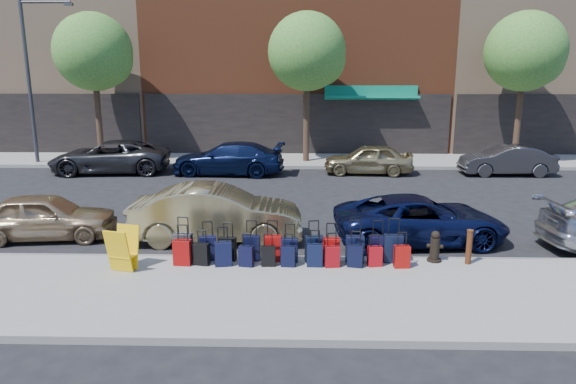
{
  "coord_description": "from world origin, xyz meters",
  "views": [
    {
      "loc": [
        0.23,
        -16.33,
        4.53
      ],
      "look_at": [
        -0.14,
        -1.5,
        1.07
      ],
      "focal_mm": 32.0,
      "sensor_mm": 36.0,
      "label": 1
    }
  ],
  "objects_px": {
    "display_rack": "(123,249)",
    "car_near_0": "(45,216)",
    "tree_left": "(96,54)",
    "car_far_1": "(228,158)",
    "car_far_3": "(507,160)",
    "streetlight": "(32,70)",
    "tree_center": "(310,54)",
    "car_near_1": "(217,214)",
    "car_near_2": "(420,220)",
    "car_far_2": "(368,159)",
    "suitcase_front_5": "(290,250)",
    "bollard": "(469,246)",
    "car_far_0": "(110,157)",
    "fire_hydrant": "(435,247)",
    "tree_right": "(528,54)"
  },
  "relations": [
    {
      "from": "car_near_1",
      "to": "car_far_2",
      "type": "height_order",
      "value": "car_near_1"
    },
    {
      "from": "bollard",
      "to": "car_near_0",
      "type": "bearing_deg",
      "value": 169.47
    },
    {
      "from": "tree_right",
      "to": "car_far_2",
      "type": "height_order",
      "value": "tree_right"
    },
    {
      "from": "car_far_3",
      "to": "streetlight",
      "type": "bearing_deg",
      "value": -95.52
    },
    {
      "from": "tree_center",
      "to": "car_far_0",
      "type": "bearing_deg",
      "value": -163.77
    },
    {
      "from": "tree_center",
      "to": "car_far_2",
      "type": "relative_size",
      "value": 1.82
    },
    {
      "from": "tree_right",
      "to": "car_far_3",
      "type": "distance_m",
      "value": 5.74
    },
    {
      "from": "bollard",
      "to": "car_far_3",
      "type": "distance_m",
      "value": 12.76
    },
    {
      "from": "car_near_0",
      "to": "display_rack",
      "type": "bearing_deg",
      "value": -137.36
    },
    {
      "from": "streetlight",
      "to": "car_far_1",
      "type": "xyz_separation_m",
      "value": [
        9.74,
        -2.24,
        -3.93
      ]
    },
    {
      "from": "fire_hydrant",
      "to": "bollard",
      "type": "xyz_separation_m",
      "value": [
        0.75,
        -0.16,
        0.08
      ]
    },
    {
      "from": "tree_center",
      "to": "car_near_1",
      "type": "relative_size",
      "value": 1.56
    },
    {
      "from": "suitcase_front_5",
      "to": "car_far_0",
      "type": "xyz_separation_m",
      "value": [
        -8.55,
        11.66,
        0.3
      ]
    },
    {
      "from": "car_near_0",
      "to": "tree_left",
      "type": "bearing_deg",
      "value": 6.93
    },
    {
      "from": "tree_center",
      "to": "suitcase_front_5",
      "type": "distance_m",
      "value": 15.19
    },
    {
      "from": "suitcase_front_5",
      "to": "car_near_0",
      "type": "relative_size",
      "value": 0.25
    },
    {
      "from": "tree_right",
      "to": "car_far_3",
      "type": "height_order",
      "value": "tree_right"
    },
    {
      "from": "suitcase_front_5",
      "to": "bollard",
      "type": "bearing_deg",
      "value": 3.86
    },
    {
      "from": "tree_center",
      "to": "bollard",
      "type": "bearing_deg",
      "value": -76.22
    },
    {
      "from": "tree_center",
      "to": "tree_left",
      "type": "bearing_deg",
      "value": 180.0
    },
    {
      "from": "display_rack",
      "to": "car_near_0",
      "type": "distance_m",
      "value": 4.06
    },
    {
      "from": "bollard",
      "to": "fire_hydrant",
      "type": "bearing_deg",
      "value": 168.08
    },
    {
      "from": "tree_center",
      "to": "bollard",
      "type": "height_order",
      "value": "tree_center"
    },
    {
      "from": "tree_center",
      "to": "car_near_2",
      "type": "bearing_deg",
      "value": -77.09
    },
    {
      "from": "tree_right",
      "to": "car_far_1",
      "type": "distance_m",
      "value": 15.24
    },
    {
      "from": "car_near_1",
      "to": "car_far_0",
      "type": "bearing_deg",
      "value": 31.79
    },
    {
      "from": "tree_left",
      "to": "car_far_1",
      "type": "relative_size",
      "value": 1.44
    },
    {
      "from": "car_far_1",
      "to": "car_far_2",
      "type": "height_order",
      "value": "car_far_1"
    },
    {
      "from": "car_far_3",
      "to": "fire_hydrant",
      "type": "bearing_deg",
      "value": -28.24
    },
    {
      "from": "bollard",
      "to": "car_near_2",
      "type": "relative_size",
      "value": 0.18
    },
    {
      "from": "car_near_1",
      "to": "car_far_0",
      "type": "height_order",
      "value": "car_near_1"
    },
    {
      "from": "tree_left",
      "to": "display_rack",
      "type": "bearing_deg",
      "value": -67.88
    },
    {
      "from": "tree_center",
      "to": "suitcase_front_5",
      "type": "xyz_separation_m",
      "value": [
        -0.66,
        -14.34,
        -4.97
      ]
    },
    {
      "from": "car_far_1",
      "to": "car_near_1",
      "type": "bearing_deg",
      "value": 10.08
    },
    {
      "from": "tree_center",
      "to": "streetlight",
      "type": "xyz_separation_m",
      "value": [
        -13.44,
        -0.7,
        -0.75
      ]
    },
    {
      "from": "car_near_1",
      "to": "car_far_3",
      "type": "distance_m",
      "value": 15.03
    },
    {
      "from": "car_far_2",
      "to": "car_far_3",
      "type": "height_order",
      "value": "car_far_2"
    },
    {
      "from": "car_near_1",
      "to": "car_far_0",
      "type": "distance_m",
      "value": 11.68
    },
    {
      "from": "streetlight",
      "to": "car_far_0",
      "type": "xyz_separation_m",
      "value": [
        4.23,
        -1.98,
        -3.92
      ]
    },
    {
      "from": "streetlight",
      "to": "bollard",
      "type": "bearing_deg",
      "value": -38.88
    },
    {
      "from": "streetlight",
      "to": "car_near_2",
      "type": "bearing_deg",
      "value": -35.68
    },
    {
      "from": "tree_left",
      "to": "suitcase_front_5",
      "type": "height_order",
      "value": "tree_left"
    },
    {
      "from": "fire_hydrant",
      "to": "car_near_1",
      "type": "xyz_separation_m",
      "value": [
        -5.48,
        1.84,
        0.27
      ]
    },
    {
      "from": "fire_hydrant",
      "to": "car_far_1",
      "type": "relative_size",
      "value": 0.15
    },
    {
      "from": "tree_right",
      "to": "bollard",
      "type": "height_order",
      "value": "tree_right"
    },
    {
      "from": "tree_right",
      "to": "car_near_2",
      "type": "relative_size",
      "value": 1.57
    },
    {
      "from": "tree_left",
      "to": "car_far_2",
      "type": "xyz_separation_m",
      "value": [
        13.17,
        -2.69,
        -4.73
      ]
    },
    {
      "from": "car_far_3",
      "to": "tree_right",
      "type": "bearing_deg",
      "value": 149.63
    },
    {
      "from": "car_far_3",
      "to": "suitcase_front_5",
      "type": "bearing_deg",
      "value": -39.71
    },
    {
      "from": "suitcase_front_5",
      "to": "car_far_3",
      "type": "bearing_deg",
      "value": 54.84
    }
  ]
}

